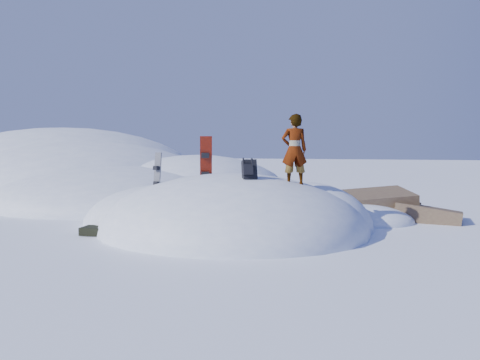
% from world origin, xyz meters
% --- Properties ---
extents(ground, '(120.00, 120.00, 0.00)m').
position_xyz_m(ground, '(0.00, 0.00, 0.00)').
color(ground, white).
rests_on(ground, ground).
extents(snow_mound, '(8.00, 6.00, 3.00)m').
position_xyz_m(snow_mound, '(-0.17, 0.24, 0.00)').
color(snow_mound, white).
rests_on(snow_mound, ground).
extents(snow_ridge, '(21.50, 18.50, 6.40)m').
position_xyz_m(snow_ridge, '(-10.43, 9.85, 0.00)').
color(snow_ridge, white).
rests_on(snow_ridge, ground).
extents(rock_outcrop, '(4.68, 4.41, 1.68)m').
position_xyz_m(rock_outcrop, '(3.72, 3.01, 0.01)').
color(rock_outcrop, brown).
rests_on(rock_outcrop, ground).
extents(snowboard_red, '(0.38, 0.34, 1.71)m').
position_xyz_m(snowboard_red, '(-0.82, 0.38, 1.64)').
color(snowboard_red, red).
rests_on(snowboard_red, snow_mound).
extents(snowboard_dark, '(0.29, 0.26, 1.32)m').
position_xyz_m(snowboard_dark, '(-1.88, -0.46, 1.40)').
color(snowboard_dark, black).
rests_on(snowboard_dark, snow_mound).
extents(backpack, '(0.45, 0.51, 0.56)m').
position_xyz_m(backpack, '(0.60, -0.67, 1.64)').
color(backpack, black).
rests_on(backpack, snow_mound).
extents(gear_pile, '(0.92, 0.69, 0.25)m').
position_xyz_m(gear_pile, '(-3.08, -1.26, 0.12)').
color(gear_pile, black).
rests_on(gear_pile, ground).
extents(person, '(0.74, 0.60, 1.74)m').
position_xyz_m(person, '(1.63, -0.16, 2.12)').
color(person, slate).
rests_on(person, snow_mound).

